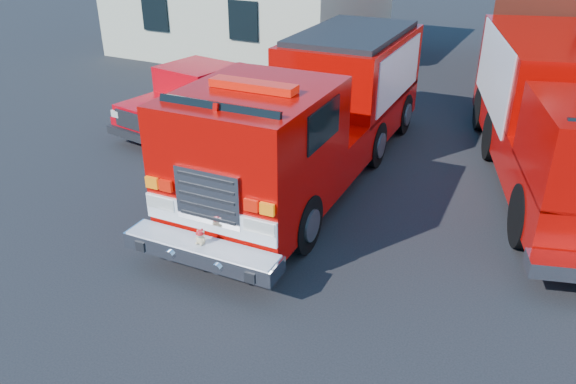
% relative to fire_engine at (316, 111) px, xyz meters
% --- Properties ---
extents(ground, '(100.00, 100.00, 0.00)m').
position_rel_fire_engine_xyz_m(ground, '(1.07, -2.29, -1.52)').
color(ground, black).
rests_on(ground, ground).
extents(fire_engine, '(2.95, 9.62, 2.94)m').
position_rel_fire_engine_xyz_m(fire_engine, '(0.00, 0.00, 0.00)').
color(fire_engine, black).
rests_on(fire_engine, ground).
extents(pickup_truck, '(2.73, 5.61, 1.76)m').
position_rel_fire_engine_xyz_m(pickup_truck, '(-4.22, 1.68, -0.69)').
color(pickup_truck, black).
rests_on(pickup_truck, ground).
extents(secondary_truck, '(5.30, 9.57, 2.97)m').
position_rel_fire_engine_xyz_m(secondary_truck, '(4.99, 2.16, 0.10)').
color(secondary_truck, black).
rests_on(secondary_truck, ground).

